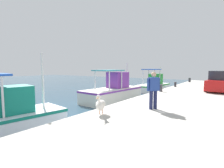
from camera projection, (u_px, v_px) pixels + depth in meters
name	position (u px, v px, depth m)	size (l,w,h in m)	color
fishing_boat_second	(113.00, 91.00, 13.68)	(5.57, 2.45, 2.97)	silver
fishing_boat_third	(153.00, 85.00, 19.40)	(5.19, 2.28, 2.71)	white
pelican	(100.00, 104.00, 6.73)	(0.95, 0.57, 0.82)	tan
fisherman_standing	(153.00, 89.00, 7.53)	(0.49, 0.45, 1.64)	#1E234C
parked_car	(221.00, 82.00, 13.45)	(4.18, 2.04, 1.57)	black
mooring_bollard_second	(161.00, 88.00, 13.09)	(0.22, 0.22, 0.55)	#333338
mooring_bollard_third	(175.00, 84.00, 16.31)	(0.21, 0.21, 0.46)	#333338
mooring_bollard_fourth	(190.00, 80.00, 21.56)	(0.27, 0.27, 0.52)	#333338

